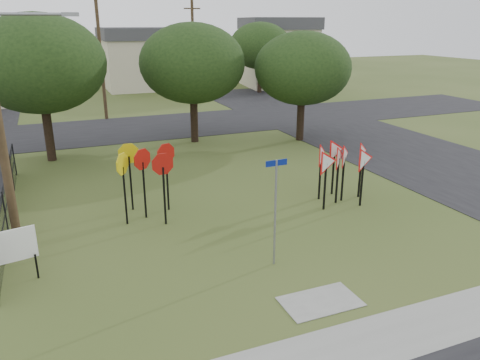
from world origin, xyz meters
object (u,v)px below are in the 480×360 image
Objects in this scene: stop_sign_cluster at (145,166)px; yield_sign_cluster at (342,158)px; street_name_sign at (275,207)px; info_board at (12,248)px.

stop_sign_cluster is 7.48m from yield_sign_cluster.
yield_sign_cluster is (4.65, 3.61, -0.06)m from street_name_sign.
street_name_sign is 7.24m from info_board.
stop_sign_cluster reaches higher than yield_sign_cluster.
yield_sign_cluster is at bearing -10.18° from stop_sign_cluster.
street_name_sign is 1.08× the size of yield_sign_cluster.
street_name_sign reaches higher than info_board.
street_name_sign is at bearing -14.30° from info_board.
stop_sign_cluster is 0.88× the size of yield_sign_cluster.
street_name_sign is at bearing -61.21° from stop_sign_cluster.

